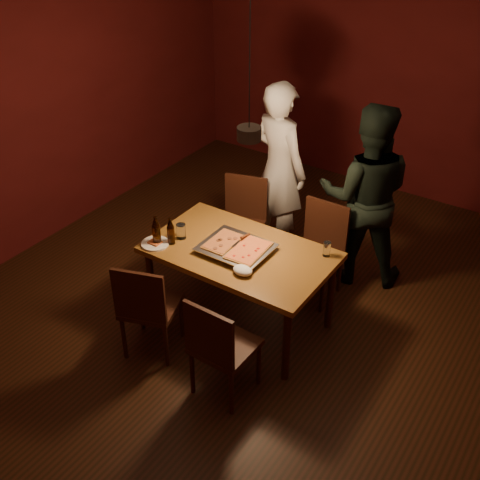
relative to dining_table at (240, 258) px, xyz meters
The scene contains 19 objects.
room_shell 0.73m from the dining_table, 65.40° to the left, with size 6.00×6.00×6.00m.
dining_table is the anchor object (origin of this frame).
chair_far_left 0.94m from the dining_table, 122.08° to the left, with size 0.52×0.52×0.49m.
chair_far_right 0.86m from the dining_table, 65.79° to the left, with size 0.42×0.42×0.49m.
chair_near_left 0.85m from the dining_table, 117.45° to the right, with size 0.53×0.53×0.49m.
chair_near_right 0.88m from the dining_table, 66.62° to the right, with size 0.43×0.43×0.49m.
pizza_tray 0.10m from the dining_table, 119.51° to the right, with size 0.55×0.45×0.05m, color silver.
pizza_meat 0.20m from the dining_table, 163.61° to the right, with size 0.22×0.34×0.02m, color maroon.
pizza_cheese 0.17m from the dining_table, 15.96° to the right, with size 0.25×0.39×0.02m, color gold.
spatula 0.14m from the dining_table, 141.87° to the right, with size 0.09×0.24×0.04m, color silver, non-canonical shape.
beer_bottle_a 0.72m from the dining_table, 153.91° to the right, with size 0.07×0.07×0.26m.
beer_bottle_b 0.61m from the dining_table, 156.67° to the right, with size 0.06×0.06×0.24m.
water_glass_left 0.54m from the dining_table, 167.06° to the right, with size 0.08×0.08×0.13m, color silver.
water_glass_right 0.71m from the dining_table, 27.72° to the left, with size 0.06×0.06×0.12m, color silver.
plate_slice 0.71m from the dining_table, 153.25° to the right, with size 0.23×0.23×0.03m.
napkin 0.34m from the dining_table, 52.58° to the right, with size 0.16×0.12×0.07m, color white.
diner_white 1.29m from the dining_table, 106.37° to the left, with size 0.64×0.42×1.75m, color silver.
diner_dark 1.34m from the dining_table, 65.80° to the left, with size 0.84×0.66×1.74m, color black.
pendant_lamp 1.09m from the dining_table, 65.40° to the left, with size 0.18×0.18×1.10m.
Camera 1 is at (2.22, -3.43, 3.50)m, focal length 45.00 mm.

